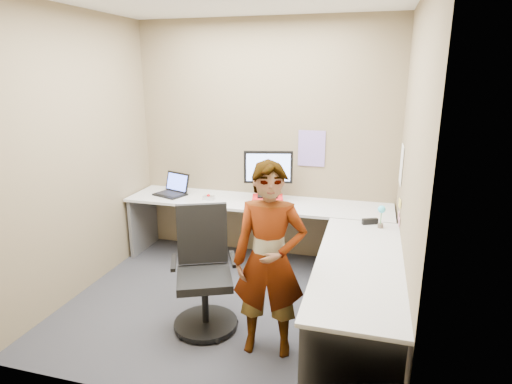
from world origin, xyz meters
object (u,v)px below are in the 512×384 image
(monitor, at_px, (268,170))
(office_chair, at_px, (204,280))
(desk, at_px, (284,236))
(person, at_px, (269,261))

(monitor, relative_size, office_chair, 0.51)
(desk, xyz_separation_m, office_chair, (-0.53, -0.75, -0.17))
(monitor, relative_size, person, 0.35)
(desk, bearing_deg, person, -84.75)
(office_chair, distance_m, person, 0.73)
(person, bearing_deg, office_chair, 155.33)
(desk, bearing_deg, monitor, 117.02)
(desk, xyz_separation_m, monitor, (-0.31, 0.61, 0.51))
(desk, height_order, monitor, monitor)
(monitor, distance_m, office_chair, 1.53)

